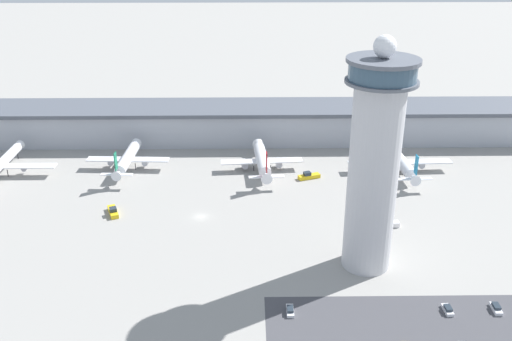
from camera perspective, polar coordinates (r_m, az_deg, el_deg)
ground_plane at (r=185.81m, az=-5.55°, el=-4.64°), size 1000.00×1000.00×0.00m
terminal_building at (r=246.66m, az=-4.41°, el=4.79°), size 272.42×25.00×15.22m
control_tower at (r=149.91m, az=11.75°, el=0.92°), size 18.01×18.01×63.62m
airplane_gate_bravo at (r=222.41m, az=-12.75°, el=1.15°), size 31.57×32.93×13.22m
airplane_gate_charlie at (r=216.10m, az=0.61°, el=1.02°), size 31.42×34.28×13.96m
airplane_gate_delta at (r=221.94m, az=14.27°, el=0.88°), size 39.69×35.41×13.53m
service_truck_catering at (r=183.64m, az=12.86°, el=-5.19°), size 8.57×2.67×2.93m
service_truck_fuel at (r=192.05m, az=-14.11°, el=-4.00°), size 5.20×8.41×2.58m
service_truck_baggage at (r=211.92m, az=5.30°, el=-0.56°), size 8.58×5.02×2.68m
car_red_hatchback at (r=156.19m, az=22.88°, el=-12.57°), size 1.94×4.71×1.59m
car_yellow_taxi at (r=151.65m, az=18.61°, el=-13.04°), size 1.95×4.46×1.51m
car_grey_coupe at (r=144.14m, az=3.43°, el=-13.80°), size 1.77×4.67×1.43m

